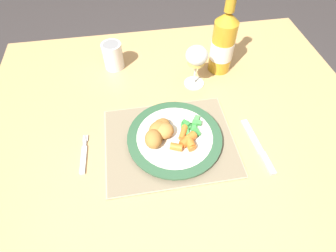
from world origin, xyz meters
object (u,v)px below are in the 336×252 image
object	(u,v)px
dinner_plate	(175,138)
fork	(84,157)
drinking_cup	(113,55)
table_knife	(260,150)
wine_glass	(197,58)
bottle	(223,42)
dining_table	(175,129)

from	to	relation	value
dinner_plate	fork	bearing A→B (deg)	-177.36
drinking_cup	table_knife	bearing A→B (deg)	-48.42
dinner_plate	table_knife	world-z (taller)	dinner_plate
wine_glass	drinking_cup	size ratio (longest dim) A/B	1.55
wine_glass	bottle	world-z (taller)	bottle
fork	dinner_plate	bearing A→B (deg)	2.64
table_knife	wine_glass	distance (m)	0.34
dining_table	wine_glass	size ratio (longest dim) A/B	8.11
dining_table	fork	size ratio (longest dim) A/B	9.37
dinner_plate	bottle	world-z (taller)	bottle
fork	bottle	bearing A→B (deg)	32.87
table_knife	wine_glass	world-z (taller)	wine_glass
dining_table	bottle	world-z (taller)	bottle
dinner_plate	bottle	size ratio (longest dim) A/B	0.92
dining_table	dinner_plate	size ratio (longest dim) A/B	4.47
wine_glass	drinking_cup	distance (m)	0.31
bottle	drinking_cup	size ratio (longest dim) A/B	3.07
dinner_plate	bottle	xyz separation A→B (m)	(0.22, 0.29, 0.09)
dining_table	wine_glass	distance (m)	0.25
fork	bottle	world-z (taller)	bottle
table_knife	drinking_cup	distance (m)	0.59
dining_table	fork	bearing A→B (deg)	-155.89
fork	wine_glass	distance (m)	0.45
wine_glass	bottle	size ratio (longest dim) A/B	0.51
dining_table	drinking_cup	size ratio (longest dim) A/B	12.59
dinner_plate	drinking_cup	world-z (taller)	drinking_cup
dinner_plate	drinking_cup	xyz separation A→B (m)	(-0.16, 0.37, 0.03)
wine_glass	table_knife	bearing A→B (deg)	-67.94
dinner_plate	bottle	bearing A→B (deg)	53.66
dining_table	drinking_cup	xyz separation A→B (m)	(-0.18, 0.25, 0.14)
fork	wine_glass	world-z (taller)	wine_glass
table_knife	wine_glass	xyz separation A→B (m)	(-0.12, 0.30, 0.11)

